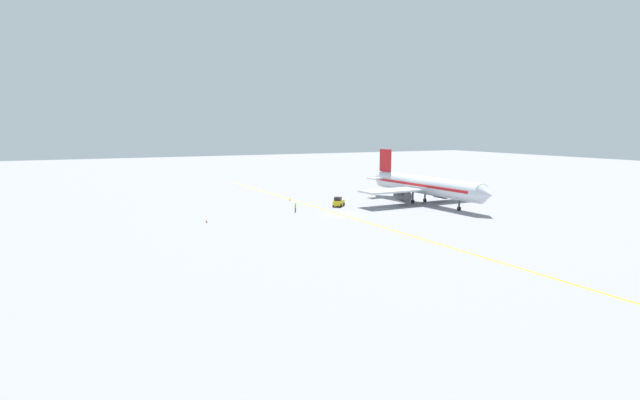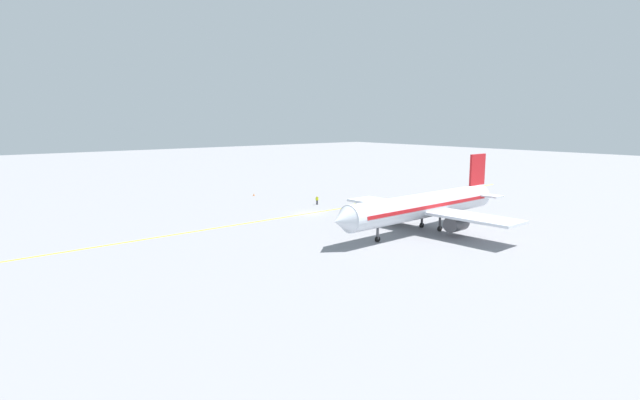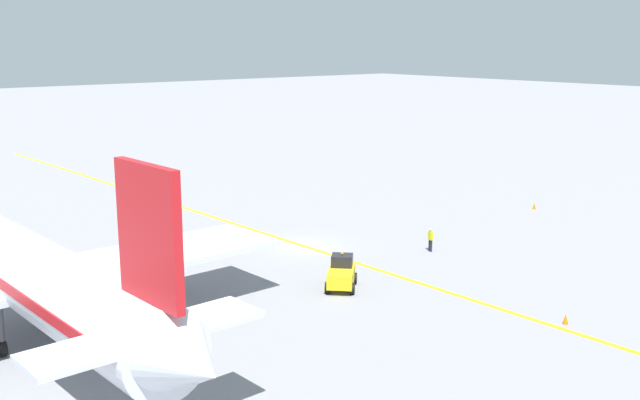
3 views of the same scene
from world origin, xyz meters
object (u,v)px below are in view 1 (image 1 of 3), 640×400
object	(u,v)px
baggage_tug_white	(339,202)
traffic_cone_mid_apron	(207,221)
airplane_at_gate	(424,186)
ground_crew_worker	(295,207)
traffic_cone_near_nose	(290,199)

from	to	relation	value
baggage_tug_white	traffic_cone_mid_apron	world-z (taller)	baggage_tug_white
airplane_at_gate	ground_crew_worker	distance (m)	27.82
airplane_at_gate	ground_crew_worker	size ratio (longest dim) A/B	21.13
airplane_at_gate	traffic_cone_mid_apron	world-z (taller)	airplane_at_gate
ground_crew_worker	traffic_cone_mid_apron	bearing A→B (deg)	11.25
airplane_at_gate	ground_crew_worker	world-z (taller)	airplane_at_gate
baggage_tug_white	traffic_cone_near_nose	bearing A→B (deg)	-65.84
traffic_cone_near_nose	traffic_cone_mid_apron	world-z (taller)	same
airplane_at_gate	traffic_cone_near_nose	xyz separation A→B (m)	(22.83, -16.21, -3.43)
baggage_tug_white	traffic_cone_near_nose	size ratio (longest dim) A/B	5.81
ground_crew_worker	traffic_cone_mid_apron	world-z (taller)	ground_crew_worker
baggage_tug_white	ground_crew_worker	bearing A→B (deg)	11.54
ground_crew_worker	traffic_cone_mid_apron	distance (m)	17.57
airplane_at_gate	traffic_cone_near_nose	bearing A→B (deg)	-35.37
ground_crew_worker	traffic_cone_mid_apron	size ratio (longest dim) A/B	3.05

